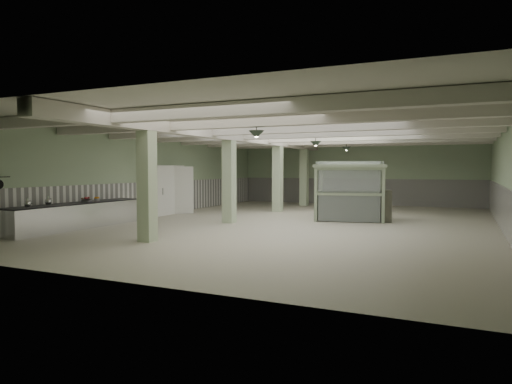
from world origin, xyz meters
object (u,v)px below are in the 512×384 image
at_px(walkin_cooler, 164,190).
at_px(guard_booth, 350,181).
at_px(prep_counter, 76,216).
at_px(filing_cabinet, 385,206).

distance_m(walkin_cooler, guard_booth, 8.29).
bearing_deg(prep_counter, walkin_cooler, 90.92).
bearing_deg(walkin_cooler, guard_booth, 11.19).
distance_m(prep_counter, guard_booth, 10.61).
xyz_separation_m(prep_counter, guard_booth, (8.03, 6.83, 1.12)).
bearing_deg(filing_cabinet, prep_counter, -164.80).
xyz_separation_m(guard_booth, filing_cabinet, (1.47, -0.32, -0.95)).
height_order(prep_counter, guard_booth, guard_booth).
bearing_deg(guard_booth, filing_cabinet, -23.70).
xyz_separation_m(walkin_cooler, guard_booth, (8.12, 1.61, 0.44)).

